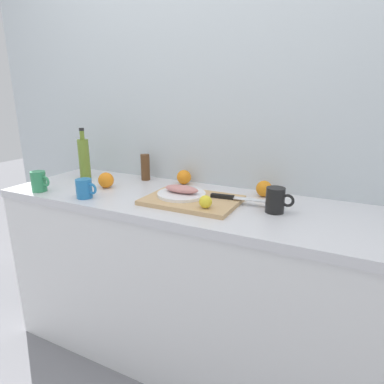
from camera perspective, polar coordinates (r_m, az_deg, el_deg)
ground_plane at (r=2.05m, az=0.32°, el=-26.05°), size 12.00×12.00×0.00m
back_wall at (r=1.81m, az=5.01°, el=12.09°), size 3.20×0.05×2.50m
kitchen_counter at (r=1.78m, az=0.35°, el=-15.30°), size 2.00×0.60×0.90m
cutting_board at (r=1.55m, az=0.00°, el=-1.42°), size 0.43×0.31×0.02m
white_plate at (r=1.59m, az=-1.80°, el=-0.37°), size 0.23×0.23×0.01m
fish_fillet at (r=1.58m, az=-1.81°, el=0.51°), size 0.17×0.07×0.04m
chef_knife at (r=1.54m, az=7.13°, el=-0.96°), size 0.29×0.06×0.02m
lemon_0 at (r=1.41m, az=2.34°, el=-1.68°), size 0.06×0.06×0.06m
olive_oil_bottle at (r=2.08m, az=-18.06°, el=5.60°), size 0.06×0.06×0.30m
coffee_mug_0 at (r=1.45m, az=14.18°, el=-1.40°), size 0.12×0.08×0.11m
coffee_mug_1 at (r=1.89m, az=-24.81°, el=1.68°), size 0.11×0.07×0.11m
coffee_mug_2 at (r=1.69m, az=-17.99°, el=0.57°), size 0.12×0.08×0.09m
orange_0 at (r=1.67m, az=12.29°, el=0.57°), size 0.08×0.08×0.08m
orange_1 at (r=1.86m, az=-1.40°, el=2.58°), size 0.08×0.08×0.08m
orange_2 at (r=1.85m, az=-14.57°, el=1.99°), size 0.08×0.08×0.08m
pepper_mill at (r=1.96m, az=-8.02°, el=4.23°), size 0.05×0.05×0.15m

